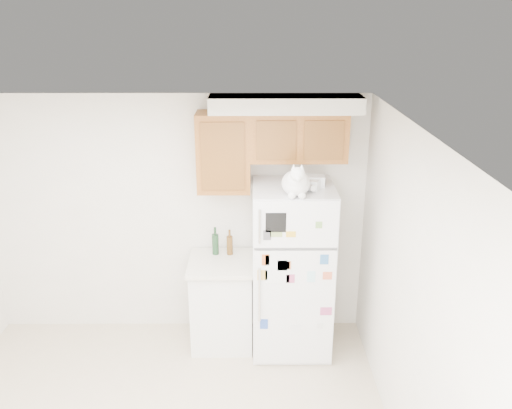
{
  "coord_description": "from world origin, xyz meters",
  "views": [
    {
      "loc": [
        0.77,
        -3.12,
        3.25
      ],
      "look_at": [
        0.8,
        1.55,
        1.55
      ],
      "focal_mm": 38.0,
      "sensor_mm": 36.0,
      "label": 1
    }
  ],
  "objects_px": {
    "base_counter": "(222,301)",
    "cat": "(296,182)",
    "storage_box_front": "(311,184)",
    "bottle_amber": "(230,242)",
    "storage_box_back": "(315,181)",
    "bottle_green": "(215,241)",
    "refrigerator": "(292,270)"
  },
  "relations": [
    {
      "from": "refrigerator",
      "to": "storage_box_back",
      "type": "relative_size",
      "value": 9.44
    },
    {
      "from": "base_counter",
      "to": "storage_box_back",
      "type": "xyz_separation_m",
      "value": [
        0.88,
        -0.04,
        1.29
      ]
    },
    {
      "from": "storage_box_front",
      "to": "refrigerator",
      "type": "bearing_deg",
      "value": -178.58
    },
    {
      "from": "storage_box_front",
      "to": "bottle_green",
      "type": "bearing_deg",
      "value": -173.54
    },
    {
      "from": "base_counter",
      "to": "cat",
      "type": "xyz_separation_m",
      "value": [
        0.69,
        -0.3,
        1.36
      ]
    },
    {
      "from": "base_counter",
      "to": "storage_box_back",
      "type": "height_order",
      "value": "storage_box_back"
    },
    {
      "from": "base_counter",
      "to": "cat",
      "type": "bearing_deg",
      "value": -23.78
    },
    {
      "from": "storage_box_front",
      "to": "bottle_amber",
      "type": "height_order",
      "value": "storage_box_front"
    },
    {
      "from": "storage_box_back",
      "to": "bottle_amber",
      "type": "xyz_separation_m",
      "value": [
        -0.81,
        0.18,
        -0.7
      ]
    },
    {
      "from": "base_counter",
      "to": "bottle_amber",
      "type": "xyz_separation_m",
      "value": [
        0.08,
        0.14,
        0.59
      ]
    },
    {
      "from": "bottle_amber",
      "to": "storage_box_front",
      "type": "bearing_deg",
      "value": -20.12
    },
    {
      "from": "storage_box_front",
      "to": "bottle_amber",
      "type": "distance_m",
      "value": 1.07
    },
    {
      "from": "storage_box_back",
      "to": "bottle_green",
      "type": "height_order",
      "value": "storage_box_back"
    },
    {
      "from": "cat",
      "to": "bottle_amber",
      "type": "bearing_deg",
      "value": 143.88
    },
    {
      "from": "storage_box_front",
      "to": "storage_box_back",
      "type": "bearing_deg",
      "value": 88.63
    },
    {
      "from": "storage_box_front",
      "to": "bottle_amber",
      "type": "relative_size",
      "value": 0.57
    },
    {
      "from": "cat",
      "to": "bottle_amber",
      "type": "xyz_separation_m",
      "value": [
        -0.61,
        0.45,
        -0.77
      ]
    },
    {
      "from": "base_counter",
      "to": "bottle_green",
      "type": "relative_size",
      "value": 3.2
    },
    {
      "from": "refrigerator",
      "to": "storage_box_front",
      "type": "relative_size",
      "value": 11.33
    },
    {
      "from": "storage_box_back",
      "to": "storage_box_front",
      "type": "height_order",
      "value": "storage_box_back"
    },
    {
      "from": "storage_box_back",
      "to": "bottle_green",
      "type": "distance_m",
      "value": 1.19
    },
    {
      "from": "refrigerator",
      "to": "bottle_green",
      "type": "xyz_separation_m",
      "value": [
        -0.75,
        0.22,
        0.21
      ]
    },
    {
      "from": "bottle_amber",
      "to": "refrigerator",
      "type": "bearing_deg",
      "value": -19.49
    },
    {
      "from": "refrigerator",
      "to": "bottle_amber",
      "type": "xyz_separation_m",
      "value": [
        -0.61,
        0.22,
        0.2
      ]
    },
    {
      "from": "bottle_green",
      "to": "cat",
      "type": "bearing_deg",
      "value": -31.05
    },
    {
      "from": "refrigerator",
      "to": "bottle_green",
      "type": "bearing_deg",
      "value": 163.44
    },
    {
      "from": "cat",
      "to": "bottle_amber",
      "type": "distance_m",
      "value": 1.08
    },
    {
      "from": "bottle_green",
      "to": "base_counter",
      "type": "bearing_deg",
      "value": -66.74
    },
    {
      "from": "storage_box_front",
      "to": "bottle_green",
      "type": "distance_m",
      "value": 1.17
    },
    {
      "from": "storage_box_front",
      "to": "bottle_amber",
      "type": "xyz_separation_m",
      "value": [
        -0.76,
        0.28,
        -0.69
      ]
    },
    {
      "from": "refrigerator",
      "to": "bottle_green",
      "type": "height_order",
      "value": "refrigerator"
    },
    {
      "from": "refrigerator",
      "to": "base_counter",
      "type": "height_order",
      "value": "refrigerator"
    }
  ]
}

